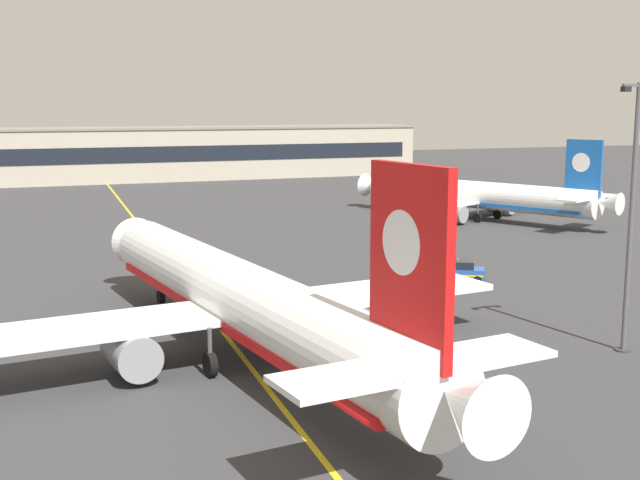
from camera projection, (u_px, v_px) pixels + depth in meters
The scene contains 8 objects.
ground_plane at pixel (375, 468), 30.97m from camera, with size 400.00×400.00×0.00m, color #353538.
taxiway_centreline at pixel (196, 298), 58.50m from camera, with size 0.30×180.00×0.01m, color yellow.
airliner_foreground at pixel (242, 299), 43.72m from camera, with size 32.34×41.49×11.65m.
airliner_background at pixel (477, 196), 98.45m from camera, with size 26.82×33.62×10.05m.
apron_lamp_post at pixel (631, 215), 44.61m from camera, with size 2.24×0.90×14.90m.
service_car_second at pixel (458, 272), 63.96m from camera, with size 4.53×3.68×1.79m.
safety_cone_by_nose_gear at pixel (191, 288), 60.37m from camera, with size 0.44×0.44×0.55m.
terminal_building at pixel (102, 155), 147.35m from camera, with size 121.34×12.40×9.79m.
Camera 1 is at (-12.65, -26.32, 13.67)m, focal length 45.60 mm.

